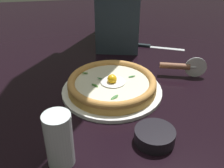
% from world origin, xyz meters
% --- Properties ---
extents(ground_plane, '(2.40, 2.40, 0.03)m').
position_xyz_m(ground_plane, '(0.00, 0.00, -0.01)').
color(ground_plane, black).
rests_on(ground_plane, ground).
extents(pizza_plate, '(0.33, 0.33, 0.01)m').
position_xyz_m(pizza_plate, '(0.04, -0.02, 0.01)').
color(pizza_plate, white).
rests_on(pizza_plate, ground).
extents(pizza, '(0.29, 0.29, 0.06)m').
position_xyz_m(pizza, '(0.04, -0.02, 0.03)').
color(pizza, '#C68F40').
rests_on(pizza, pizza_plate).
extents(side_bowl, '(0.11, 0.11, 0.04)m').
position_xyz_m(side_bowl, '(0.12, -0.27, 0.02)').
color(side_bowl, black).
rests_on(side_bowl, ground).
extents(pizza_cutter, '(0.16, 0.06, 0.08)m').
position_xyz_m(pizza_cutter, '(0.30, 0.05, 0.04)').
color(pizza_cutter, silver).
rests_on(pizza_cutter, ground).
extents(table_knife, '(0.22, 0.10, 0.01)m').
position_xyz_m(table_knife, '(0.26, 0.32, 0.00)').
color(table_knife, silver).
rests_on(table_knife, ground).
extents(drinking_glass, '(0.06, 0.06, 0.14)m').
position_xyz_m(drinking_glass, '(-0.12, -0.31, 0.06)').
color(drinking_glass, silver).
rests_on(drinking_glass, ground).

